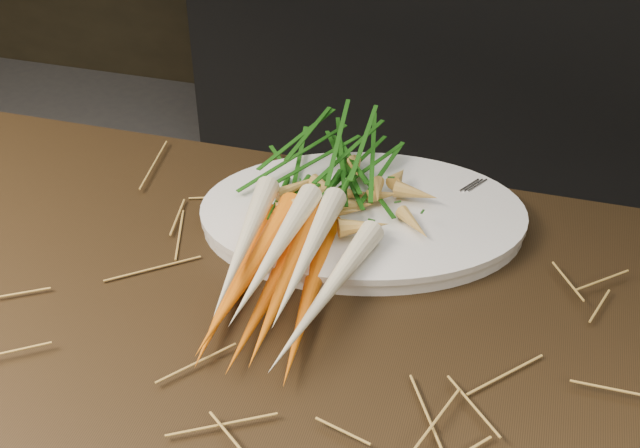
# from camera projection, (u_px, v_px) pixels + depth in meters

# --- Properties ---
(back_counter) EXTENTS (1.82, 0.62, 0.84)m
(back_counter) POSITION_uv_depth(u_px,v_px,m) (475.00, 55.00, 2.69)
(back_counter) COLOR black
(back_counter) RESTS_ON ground
(straw_bedding) EXTENTS (1.40, 0.60, 0.02)m
(straw_bedding) POSITION_uv_depth(u_px,v_px,m) (97.00, 272.00, 1.01)
(straw_bedding) COLOR #B08B39
(straw_bedding) RESTS_ON main_counter
(root_veg_bunch) EXTENTS (0.20, 0.54, 0.10)m
(root_veg_bunch) POSITION_uv_depth(u_px,v_px,m) (308.00, 204.00, 1.07)
(root_veg_bunch) COLOR orange
(root_veg_bunch) RESTS_ON main_counter
(serving_platter) EXTENTS (0.50, 0.39, 0.02)m
(serving_platter) POSITION_uv_depth(u_px,v_px,m) (363.00, 219.00, 1.10)
(serving_platter) COLOR white
(serving_platter) RESTS_ON main_counter
(roasted_veg_heap) EXTENTS (0.25, 0.20, 0.05)m
(roasted_veg_heap) POSITION_uv_depth(u_px,v_px,m) (363.00, 197.00, 1.08)
(roasted_veg_heap) COLOR #BA8235
(roasted_veg_heap) RESTS_ON serving_platter
(serving_fork) EXTENTS (0.10, 0.15, 0.00)m
(serving_fork) POSITION_uv_depth(u_px,v_px,m) (480.00, 222.00, 1.07)
(serving_fork) COLOR silver
(serving_fork) RESTS_ON serving_platter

